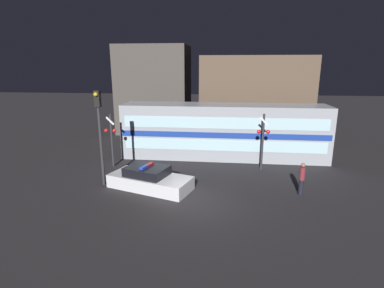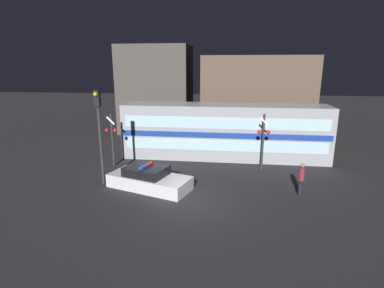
{
  "view_description": "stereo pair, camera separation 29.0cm",
  "coord_description": "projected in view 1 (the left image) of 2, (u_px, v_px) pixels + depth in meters",
  "views": [
    {
      "loc": [
        1.65,
        -13.91,
        6.79
      ],
      "look_at": [
        -0.45,
        4.97,
        1.81
      ],
      "focal_mm": 28.0,
      "sensor_mm": 36.0,
      "label": 1
    },
    {
      "loc": [
        1.93,
        -13.88,
        6.79
      ],
      "look_at": [
        -0.45,
        4.97,
        1.81
      ],
      "focal_mm": 28.0,
      "sensor_mm": 36.0,
      "label": 2
    }
  ],
  "objects": [
    {
      "name": "crossing_signal_near",
      "position": [
        263.0,
        139.0,
        19.56
      ],
      "size": [
        0.84,
        0.35,
        3.8
      ],
      "color": "#2D2D33",
      "rests_on": "ground_plane"
    },
    {
      "name": "ground_plane",
      "position": [
        190.0,
        203.0,
        15.27
      ],
      "size": [
        120.0,
        120.0,
        0.0
      ],
      "primitive_type": "plane",
      "color": "#262326"
    },
    {
      "name": "building_left",
      "position": [
        155.0,
        89.0,
        31.35
      ],
      "size": [
        7.07,
        5.56,
        8.79
      ],
      "color": "#47423D",
      "rests_on": "ground_plane"
    },
    {
      "name": "traffic_light_corner",
      "position": [
        100.0,
        128.0,
        16.79
      ],
      "size": [
        0.3,
        0.46,
        5.49
      ],
      "color": "#2D2D33",
      "rests_on": "ground_plane"
    },
    {
      "name": "train",
      "position": [
        224.0,
        131.0,
        22.52
      ],
      "size": [
        15.09,
        2.87,
        4.03
      ],
      "color": "#999EA5",
      "rests_on": "ground_plane"
    },
    {
      "name": "crossing_signal_far",
      "position": [
        111.0,
        137.0,
        20.31
      ],
      "size": [
        0.84,
        0.35,
        3.67
      ],
      "color": "#2D2D33",
      "rests_on": "ground_plane"
    },
    {
      "name": "building_center",
      "position": [
        254.0,
        98.0,
        28.13
      ],
      "size": [
        10.03,
        4.9,
        7.66
      ],
      "color": "brown",
      "rests_on": "ground_plane"
    },
    {
      "name": "pedestrian",
      "position": [
        302.0,
        179.0,
        16.06
      ],
      "size": [
        0.3,
        0.3,
        1.8
      ],
      "color": "black",
      "rests_on": "ground_plane"
    },
    {
      "name": "police_car",
      "position": [
        150.0,
        179.0,
        17.05
      ],
      "size": [
        5.07,
        3.34,
        1.38
      ],
      "rotation": [
        0.0,
        0.0,
        -0.32
      ],
      "color": "silver",
      "rests_on": "ground_plane"
    }
  ]
}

